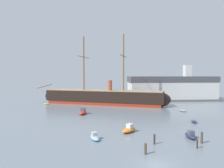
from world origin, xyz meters
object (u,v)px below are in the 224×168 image
(dinghy_far_left, at_px, (46,104))
(mooring_piling_nearest, at_px, (197,144))
(dinghy_mid_right, at_px, (194,122))
(dockside_warehouse_right, at_px, (171,88))
(mooring_piling_right_pair, at_px, (202,138))
(mooring_piling_midwater, at_px, (154,139))
(motorboat_alongside_bow, at_px, (83,112))
(dinghy_alongside_stern, at_px, (183,111))
(mooring_piling_left_pair, at_px, (145,149))
(motorboat_foreground_left, at_px, (95,137))
(motorboat_foreground_right, at_px, (191,135))
(tall_ship, at_px, (103,97))
(motorboat_near_centre, at_px, (129,129))

(dinghy_far_left, height_order, mooring_piling_nearest, mooring_piling_nearest)
(dinghy_mid_right, height_order, dockside_warehouse_right, dockside_warehouse_right)
(mooring_piling_right_pair, xyz_separation_m, mooring_piling_midwater, (-8.63, 0.13, -0.12))
(motorboat_alongside_bow, height_order, dinghy_alongside_stern, motorboat_alongside_bow)
(mooring_piling_nearest, relative_size, dockside_warehouse_right, 0.03)
(mooring_piling_left_pair, relative_size, mooring_piling_right_pair, 0.84)
(motorboat_alongside_bow, distance_m, dinghy_far_left, 26.57)
(motorboat_foreground_left, relative_size, mooring_piling_midwater, 1.99)
(dinghy_mid_right, xyz_separation_m, dinghy_far_left, (-45.85, 33.86, -0.03))
(dinghy_alongside_stern, bearing_deg, motorboat_foreground_left, -137.42)
(motorboat_foreground_right, height_order, mooring_piling_left_pair, mooring_piling_left_pair)
(motorboat_alongside_bow, xyz_separation_m, dockside_warehouse_right, (40.75, 33.12, 5.01))
(tall_ship, bearing_deg, dinghy_far_left, 178.54)
(tall_ship, xyz_separation_m, mooring_piling_nearest, (14.35, -50.50, -2.33))
(motorboat_alongside_bow, distance_m, mooring_piling_left_pair, 34.30)
(dinghy_alongside_stern, distance_m, mooring_piling_left_pair, 40.06)
(mooring_piling_left_pair, bearing_deg, mooring_piling_right_pair, 20.22)
(motorboat_foreground_right, bearing_deg, tall_ship, 109.21)
(mooring_piling_left_pair, bearing_deg, dockside_warehouse_right, 66.21)
(tall_ship, height_order, dinghy_alongside_stern, tall_ship)
(dinghy_far_left, bearing_deg, mooring_piling_midwater, -57.32)
(motorboat_foreground_right, bearing_deg, dinghy_alongside_stern, 69.06)
(motorboat_alongside_bow, xyz_separation_m, mooring_piling_left_pair, (11.97, -32.14, 0.15))
(dinghy_alongside_stern, distance_m, dinghy_far_left, 52.97)
(motorboat_foreground_right, relative_size, mooring_piling_right_pair, 1.79)
(motorboat_foreground_right, bearing_deg, dinghy_mid_right, 60.87)
(motorboat_foreground_right, height_order, dinghy_far_left, motorboat_foreground_right)
(tall_ship, relative_size, dinghy_far_left, 23.23)
(motorboat_alongside_bow, xyz_separation_m, mooring_piling_right_pair, (23.27, -27.98, 0.31))
(mooring_piling_right_pair, bearing_deg, tall_ship, 108.79)
(motorboat_near_centre, bearing_deg, mooring_piling_right_pair, -32.95)
(dinghy_mid_right, xyz_separation_m, mooring_piling_midwater, (-14.66, -14.76, 0.60))
(mooring_piling_midwater, bearing_deg, motorboat_foreground_right, 19.42)
(mooring_piling_left_pair, bearing_deg, dinghy_alongside_stern, 58.39)
(motorboat_foreground_left, xyz_separation_m, dockside_warehouse_right, (36.71, 57.73, 5.23))
(motorboat_foreground_left, xyz_separation_m, dinghy_mid_right, (25.26, 11.53, -0.19))
(mooring_piling_nearest, bearing_deg, dinghy_far_left, 126.49)
(mooring_piling_nearest, relative_size, mooring_piling_right_pair, 0.70)
(motorboat_foreground_left, xyz_separation_m, motorboat_alongside_bow, (-4.03, 24.62, 0.22))
(mooring_piling_right_pair, bearing_deg, dinghy_mid_right, 67.99)
(motorboat_alongside_bow, bearing_deg, mooring_piling_nearest, -55.00)
(dinghy_mid_right, xyz_separation_m, motorboat_alongside_bow, (-29.29, 13.09, 0.41))
(motorboat_near_centre, height_order, mooring_piling_midwater, mooring_piling_midwater)
(dinghy_far_left, xyz_separation_m, mooring_piling_right_pair, (39.83, -48.75, 0.76))
(motorboat_alongside_bow, distance_m, dinghy_alongside_stern, 33.03)
(motorboat_foreground_right, bearing_deg, mooring_piling_midwater, -160.58)
(mooring_piling_nearest, height_order, mooring_piling_right_pair, mooring_piling_right_pair)
(dinghy_far_left, xyz_separation_m, mooring_piling_left_pair, (28.53, -52.91, 0.59))
(mooring_piling_nearest, xyz_separation_m, dockside_warehouse_right, (19.51, 63.44, 5.00))
(motorboat_alongside_bow, xyz_separation_m, dinghy_far_left, (-16.56, 20.77, -0.45))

